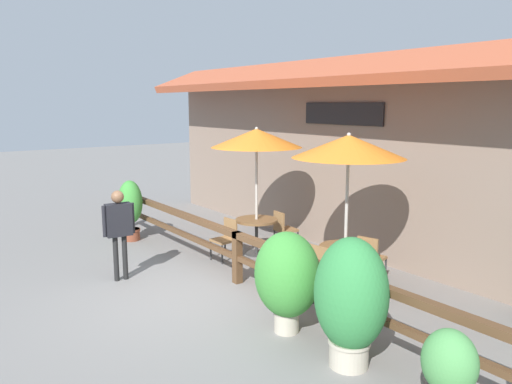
# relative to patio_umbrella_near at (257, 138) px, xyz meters

# --- Properties ---
(ground_plane) EXTENTS (60.00, 60.00, 0.00)m
(ground_plane) POSITION_rel_patio_umbrella_near_xyz_m (1.20, -2.37, -2.50)
(ground_plane) COLOR slate
(building_facade) EXTENTS (14.28, 1.49, 4.23)m
(building_facade) POSITION_rel_patio_umbrella_near_xyz_m (1.20, 1.73, -0.33)
(building_facade) COLOR gray
(building_facade) RESTS_ON ground
(patio_railing) EXTENTS (10.40, 0.14, 0.95)m
(patio_railing) POSITION_rel_patio_umbrella_near_xyz_m (1.20, -1.32, -1.80)
(patio_railing) COLOR brown
(patio_railing) RESTS_ON ground
(patio_umbrella_near) EXTENTS (1.91, 1.91, 2.73)m
(patio_umbrella_near) POSITION_rel_patio_umbrella_near_xyz_m (0.00, 0.00, 0.00)
(patio_umbrella_near) COLOR #B7B2A8
(patio_umbrella_near) RESTS_ON ground
(dining_table_near) EXTENTS (0.90, 0.90, 0.77)m
(dining_table_near) POSITION_rel_patio_umbrella_near_xyz_m (0.00, 0.00, -1.88)
(dining_table_near) COLOR brown
(dining_table_near) RESTS_ON ground
(chair_near_streetside) EXTENTS (0.46, 0.46, 0.85)m
(chair_near_streetside) POSITION_rel_patio_umbrella_near_xyz_m (-0.07, -0.74, -2.02)
(chair_near_streetside) COLOR olive
(chair_near_streetside) RESTS_ON ground
(chair_near_wallside) EXTENTS (0.46, 0.46, 0.85)m
(chair_near_wallside) POSITION_rel_patio_umbrella_near_xyz_m (0.02, 0.74, -2.02)
(chair_near_wallside) COLOR olive
(chair_near_wallside) RESTS_ON ground
(patio_umbrella_middle) EXTENTS (1.91, 1.91, 2.73)m
(patio_umbrella_middle) POSITION_rel_patio_umbrella_near_xyz_m (2.58, 0.00, 0.00)
(patio_umbrella_middle) COLOR #B7B2A8
(patio_umbrella_middle) RESTS_ON ground
(dining_table_middle) EXTENTS (0.90, 0.90, 0.77)m
(dining_table_middle) POSITION_rel_patio_umbrella_near_xyz_m (2.58, 0.00, -1.88)
(dining_table_middle) COLOR brown
(dining_table_middle) RESTS_ON ground
(chair_middle_streetside) EXTENTS (0.49, 0.49, 0.85)m
(chair_middle_streetside) POSITION_rel_patio_umbrella_near_xyz_m (2.50, -0.66, -2.02)
(chair_middle_streetside) COLOR olive
(chair_middle_streetside) RESTS_ON ground
(chair_middle_wallside) EXTENTS (0.51, 0.51, 0.85)m
(chair_middle_wallside) POSITION_rel_patio_umbrella_near_xyz_m (2.58, 0.67, -2.02)
(chair_middle_wallside) COLOR olive
(chair_middle_wallside) RESTS_ON ground
(potted_plant_corner_fern) EXTENTS (0.95, 0.85, 1.64)m
(potted_plant_corner_fern) POSITION_rel_patio_umbrella_near_xyz_m (4.43, -1.87, -1.61)
(potted_plant_corner_fern) COLOR #B7AD99
(potted_plant_corner_fern) RESTS_ON ground
(potted_plant_small_flowering) EXTENTS (0.62, 0.56, 1.44)m
(potted_plant_small_flowering) POSITION_rel_patio_umbrella_near_xyz_m (-2.67, -1.72, -1.66)
(potted_plant_small_flowering) COLOR brown
(potted_plant_small_flowering) RESTS_ON ground
(potted_plant_entrance_palm) EXTENTS (0.98, 0.88, 1.46)m
(potted_plant_entrance_palm) POSITION_rel_patio_umbrella_near_xyz_m (3.24, -1.88, -1.68)
(potted_plant_entrance_palm) COLOR #B7AD99
(potted_plant_entrance_palm) RESTS_ON ground
(potted_plant_tall_tropical) EXTENTS (0.57, 0.51, 1.01)m
(potted_plant_tall_tropical) POSITION_rel_patio_umbrella_near_xyz_m (5.79, -1.90, -1.89)
(potted_plant_tall_tropical) COLOR #564C47
(potted_plant_tall_tropical) RESTS_ON ground
(pedestrian) EXTENTS (0.24, 0.59, 1.68)m
(pedestrian) POSITION_rel_patio_umbrella_near_xyz_m (-0.20, -2.96, -1.42)
(pedestrian) COLOR black
(pedestrian) RESTS_ON ground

